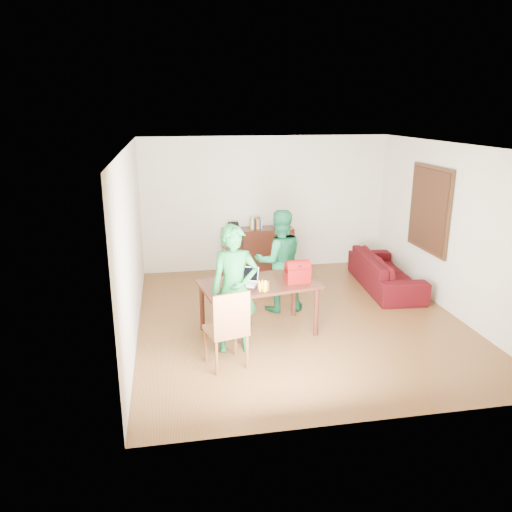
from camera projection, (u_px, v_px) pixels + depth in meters
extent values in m
cube|color=#4D2913|center=(299.00, 322.00, 7.94)|extent=(5.00, 5.50, 0.10)
cube|color=white|center=(304.00, 142.00, 7.14)|extent=(5.00, 5.50, 0.10)
cube|color=beige|center=(265.00, 203.00, 10.18)|extent=(5.00, 0.10, 2.70)
cube|color=beige|center=(376.00, 306.00, 4.90)|extent=(5.00, 0.10, 2.70)
cube|color=beige|center=(128.00, 245.00, 7.11)|extent=(0.10, 5.50, 2.70)
cube|color=beige|center=(455.00, 230.00, 7.97)|extent=(0.10, 5.50, 2.70)
cube|color=#3F2614|center=(429.00, 209.00, 8.56)|extent=(0.04, 1.28, 1.48)
cube|color=#492F16|center=(428.00, 209.00, 8.55)|extent=(0.01, 1.18, 1.36)
cube|color=black|center=(258.00, 250.00, 10.13)|extent=(1.40, 0.45, 0.90)
cube|color=black|center=(233.00, 226.00, 9.90)|extent=(0.20, 0.14, 0.14)
cube|color=silver|center=(280.00, 224.00, 10.06)|extent=(0.24, 0.22, 0.14)
ellipsoid|color=#1A189E|center=(280.00, 219.00, 10.03)|extent=(0.14, 0.14, 0.07)
cube|color=black|center=(258.00, 284.00, 7.24)|extent=(1.81, 1.22, 0.04)
cylinder|color=black|center=(216.00, 327.00, 6.75)|extent=(0.07, 0.07, 0.74)
cylinder|color=black|center=(316.00, 312.00, 7.26)|extent=(0.07, 0.07, 0.74)
cylinder|color=black|center=(202.00, 306.00, 7.45)|extent=(0.07, 0.07, 0.74)
cylinder|color=black|center=(294.00, 294.00, 7.96)|extent=(0.07, 0.07, 0.74)
cube|color=brown|center=(226.00, 330.00, 6.37)|extent=(0.58, 0.57, 0.05)
cube|color=brown|center=(232.00, 315.00, 6.11)|extent=(0.48, 0.15, 0.55)
imported|color=#166328|center=(235.00, 289.00, 6.69)|extent=(0.65, 0.44, 1.76)
imported|color=#155F34|center=(279.00, 261.00, 8.08)|extent=(0.84, 0.67, 1.68)
cube|color=white|center=(245.00, 284.00, 7.17)|extent=(0.38, 0.33, 0.02)
cube|color=black|center=(245.00, 276.00, 7.14)|extent=(0.32, 0.20, 0.20)
cylinder|color=#583914|center=(268.00, 285.00, 6.93)|extent=(0.06, 0.06, 0.16)
cube|color=maroon|center=(298.00, 274.00, 7.23)|extent=(0.36, 0.22, 0.26)
imported|color=#400809|center=(385.00, 272.00, 9.24)|extent=(0.99, 2.17, 0.62)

